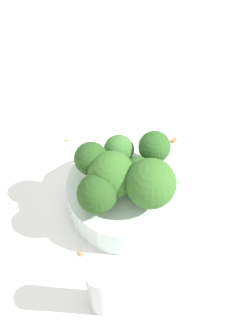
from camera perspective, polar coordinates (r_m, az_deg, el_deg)
ground_plane at (r=0.62m, az=0.00°, el=-4.46°), size 3.00×3.00×0.00m
bowl at (r=0.60m, az=0.00°, el=-3.27°), size 0.15×0.15×0.05m
broccoli_floret_0 at (r=0.55m, az=-1.87°, el=-0.73°), size 0.06×0.06×0.06m
broccoli_floret_1 at (r=0.56m, az=1.46°, el=-0.39°), size 0.03×0.03×0.05m
broccoli_floret_2 at (r=0.57m, az=3.49°, el=2.48°), size 0.04×0.04×0.06m
broccoli_floret_3 at (r=0.54m, az=3.03°, el=-1.95°), size 0.06×0.06×0.07m
broccoli_floret_4 at (r=0.54m, az=-3.54°, el=-3.19°), size 0.05×0.05×0.05m
broccoli_floret_5 at (r=0.58m, az=-0.87°, el=2.11°), size 0.04×0.04×0.05m
broccoli_floret_6 at (r=0.56m, az=-4.28°, el=1.04°), size 0.04×0.04×0.06m
pepper_shaker at (r=0.52m, az=-3.06°, el=-14.52°), size 0.03×0.03×0.08m
almond_crumb_0 at (r=0.59m, az=-5.54°, el=-10.29°), size 0.01×0.01×0.01m
almond_crumb_1 at (r=0.69m, az=5.86°, el=3.47°), size 0.01×0.01×0.01m
almond_crumb_2 at (r=0.69m, az=-7.16°, el=3.49°), size 0.01×0.01×0.01m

